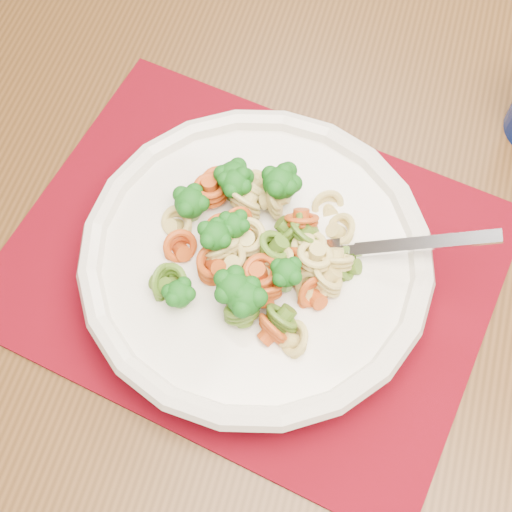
% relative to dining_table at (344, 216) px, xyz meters
% --- Properties ---
extents(dining_table, '(1.49, 1.13, 0.70)m').
position_rel_dining_table_xyz_m(dining_table, '(0.00, 0.00, 0.00)').
color(dining_table, '#533317').
rests_on(dining_table, ground).
extents(placemat, '(0.41, 0.33, 0.00)m').
position_rel_dining_table_xyz_m(placemat, '(-0.04, -0.14, 0.10)').
color(placemat, '#640414').
rests_on(placemat, dining_table).
extents(pasta_bowl, '(0.29, 0.29, 0.05)m').
position_rel_dining_table_xyz_m(pasta_bowl, '(-0.03, -0.15, 0.13)').
color(pasta_bowl, silver).
rests_on(pasta_bowl, placemat).
extents(pasta_broccoli_heap, '(0.24, 0.24, 0.06)m').
position_rel_dining_table_xyz_m(pasta_broccoli_heap, '(-0.03, -0.15, 0.15)').
color(pasta_broccoli_heap, '#D0BF66').
rests_on(pasta_broccoli_heap, pasta_bowl).
extents(fork, '(0.18, 0.10, 0.08)m').
position_rel_dining_table_xyz_m(fork, '(0.02, -0.12, 0.14)').
color(fork, silver).
rests_on(fork, pasta_bowl).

